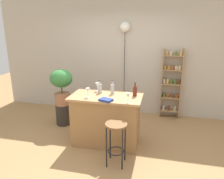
{
  "coord_description": "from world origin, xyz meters",
  "views": [
    {
      "loc": [
        0.94,
        -3.29,
        2.15
      ],
      "look_at": [
        0.05,
        0.55,
        0.98
      ],
      "focal_mm": 35.02,
      "sensor_mm": 36.0,
      "label": 1
    }
  ],
  "objects_px": {
    "bar_stool": "(116,134)",
    "spice_shelf": "(171,83)",
    "bottle_wine_red": "(135,91)",
    "plant_stool": "(63,114)",
    "wine_glass_left": "(97,85)",
    "bottle_sauce_amber": "(100,88)",
    "wine_glass_center": "(128,96)",
    "cookbook": "(106,100)",
    "pendant_globe_light": "(125,28)",
    "wine_glass_right": "(88,91)",
    "potted_plant": "(61,84)",
    "bottle_olive_oil": "(112,89)"
  },
  "relations": [
    {
      "from": "bottle_wine_red",
      "to": "wine_glass_center",
      "type": "height_order",
      "value": "bottle_wine_red"
    },
    {
      "from": "wine_glass_left",
      "to": "spice_shelf",
      "type": "bearing_deg",
      "value": 40.89
    },
    {
      "from": "potted_plant",
      "to": "wine_glass_right",
      "type": "height_order",
      "value": "potted_plant"
    },
    {
      "from": "plant_stool",
      "to": "potted_plant",
      "type": "bearing_deg",
      "value": 0.0
    },
    {
      "from": "plant_stool",
      "to": "wine_glass_left",
      "type": "height_order",
      "value": "wine_glass_left"
    },
    {
      "from": "bottle_olive_oil",
      "to": "cookbook",
      "type": "height_order",
      "value": "bottle_olive_oil"
    },
    {
      "from": "bottle_sauce_amber",
      "to": "wine_glass_left",
      "type": "distance_m",
      "value": 0.14
    },
    {
      "from": "bar_stool",
      "to": "spice_shelf",
      "type": "distance_m",
      "value": 2.3
    },
    {
      "from": "cookbook",
      "to": "pendant_globe_light",
      "type": "height_order",
      "value": "pendant_globe_light"
    },
    {
      "from": "bar_stool",
      "to": "plant_stool",
      "type": "height_order",
      "value": "bar_stool"
    },
    {
      "from": "bottle_sauce_amber",
      "to": "spice_shelf",
      "type": "bearing_deg",
      "value": 45.11
    },
    {
      "from": "bottle_olive_oil",
      "to": "wine_glass_right",
      "type": "height_order",
      "value": "bottle_olive_oil"
    },
    {
      "from": "wine_glass_center",
      "to": "cookbook",
      "type": "height_order",
      "value": "wine_glass_center"
    },
    {
      "from": "cookbook",
      "to": "wine_glass_left",
      "type": "bearing_deg",
      "value": 141.21
    },
    {
      "from": "bar_stool",
      "to": "potted_plant",
      "type": "xyz_separation_m",
      "value": [
        -1.45,
        1.18,
        0.42
      ]
    },
    {
      "from": "bottle_sauce_amber",
      "to": "wine_glass_center",
      "type": "bearing_deg",
      "value": -34.21
    },
    {
      "from": "bottle_wine_red",
      "to": "potted_plant",
      "type": "bearing_deg",
      "value": 164.56
    },
    {
      "from": "plant_stool",
      "to": "wine_glass_center",
      "type": "distance_m",
      "value": 1.95
    },
    {
      "from": "wine_glass_left",
      "to": "cookbook",
      "type": "xyz_separation_m",
      "value": [
        0.31,
        -0.52,
        -0.1
      ]
    },
    {
      "from": "bottle_sauce_amber",
      "to": "wine_glass_left",
      "type": "relative_size",
      "value": 1.49
    },
    {
      "from": "wine_glass_center",
      "to": "pendant_globe_light",
      "type": "height_order",
      "value": "pendant_globe_light"
    },
    {
      "from": "wine_glass_right",
      "to": "bottle_wine_red",
      "type": "bearing_deg",
      "value": 16.77
    },
    {
      "from": "bottle_wine_red",
      "to": "cookbook",
      "type": "relative_size",
      "value": 1.17
    },
    {
      "from": "pendant_globe_light",
      "to": "wine_glass_left",
      "type": "bearing_deg",
      "value": -103.37
    },
    {
      "from": "spice_shelf",
      "to": "cookbook",
      "type": "relative_size",
      "value": 7.86
    },
    {
      "from": "bottle_sauce_amber",
      "to": "pendant_globe_light",
      "type": "xyz_separation_m",
      "value": [
        0.22,
        1.39,
        1.06
      ]
    },
    {
      "from": "plant_stool",
      "to": "pendant_globe_light",
      "type": "relative_size",
      "value": 0.21
    },
    {
      "from": "potted_plant",
      "to": "wine_glass_center",
      "type": "bearing_deg",
      "value": -27.45
    },
    {
      "from": "bottle_olive_oil",
      "to": "wine_glass_right",
      "type": "relative_size",
      "value": 1.58
    },
    {
      "from": "bar_stool",
      "to": "cookbook",
      "type": "bearing_deg",
      "value": 125.2
    },
    {
      "from": "wine_glass_left",
      "to": "wine_glass_right",
      "type": "height_order",
      "value": "same"
    },
    {
      "from": "bottle_olive_oil",
      "to": "wine_glass_center",
      "type": "xyz_separation_m",
      "value": [
        0.35,
        -0.4,
        0.02
      ]
    },
    {
      "from": "plant_stool",
      "to": "pendant_globe_light",
      "type": "bearing_deg",
      "value": 39.38
    },
    {
      "from": "bottle_wine_red",
      "to": "pendant_globe_light",
      "type": "xyz_separation_m",
      "value": [
        -0.44,
        1.43,
        1.06
      ]
    },
    {
      "from": "bar_stool",
      "to": "wine_glass_right",
      "type": "relative_size",
      "value": 4.28
    },
    {
      "from": "plant_stool",
      "to": "wine_glass_center",
      "type": "relative_size",
      "value": 2.85
    },
    {
      "from": "bottle_sauce_amber",
      "to": "cookbook",
      "type": "relative_size",
      "value": 1.16
    },
    {
      "from": "bottle_olive_oil",
      "to": "potted_plant",
      "type": "bearing_deg",
      "value": 161.36
    },
    {
      "from": "plant_stool",
      "to": "bottle_sauce_amber",
      "type": "relative_size",
      "value": 1.92
    },
    {
      "from": "wine_glass_right",
      "to": "pendant_globe_light",
      "type": "relative_size",
      "value": 0.07
    },
    {
      "from": "wine_glass_center",
      "to": "pendant_globe_light",
      "type": "relative_size",
      "value": 0.07
    },
    {
      "from": "bottle_wine_red",
      "to": "plant_stool",
      "type": "bearing_deg",
      "value": 164.56
    },
    {
      "from": "bar_stool",
      "to": "pendant_globe_light",
      "type": "distance_m",
      "value": 2.67
    },
    {
      "from": "potted_plant",
      "to": "cookbook",
      "type": "xyz_separation_m",
      "value": [
        1.2,
        -0.82,
        0.0
      ]
    },
    {
      "from": "wine_glass_right",
      "to": "wine_glass_left",
      "type": "bearing_deg",
      "value": 82.68
    },
    {
      "from": "wine_glass_center",
      "to": "spice_shelf",
      "type": "bearing_deg",
      "value": 67.04
    },
    {
      "from": "bottle_sauce_amber",
      "to": "bottle_olive_oil",
      "type": "distance_m",
      "value": 0.24
    },
    {
      "from": "bottle_wine_red",
      "to": "pendant_globe_light",
      "type": "height_order",
      "value": "pendant_globe_light"
    },
    {
      "from": "wine_glass_center",
      "to": "cookbook",
      "type": "xyz_separation_m",
      "value": [
        -0.37,
        -0.01,
        -0.1
      ]
    },
    {
      "from": "pendant_globe_light",
      "to": "bottle_olive_oil",
      "type": "bearing_deg",
      "value": -89.04
    }
  ]
}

